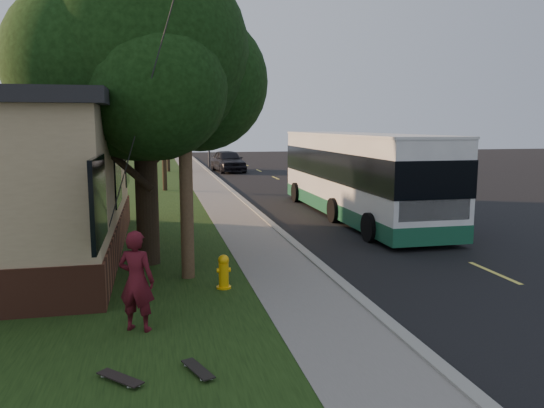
{
  "coord_description": "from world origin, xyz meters",
  "views": [
    {
      "loc": [
        -3.96,
        -11.03,
        3.56
      ],
      "look_at": [
        -0.99,
        2.47,
        1.5
      ],
      "focal_mm": 35.0,
      "sensor_mm": 36.0,
      "label": 1
    }
  ],
  "objects_px": {
    "skateboard_main": "(198,370)",
    "skateboard_spare": "(120,378)",
    "leafy_tree": "(143,59)",
    "transit_bus": "(357,173)",
    "bare_tree_far": "(168,146)",
    "distant_car": "(228,161)",
    "fire_hydrant": "(224,272)",
    "skateboarder": "(136,281)",
    "bare_tree_near": "(164,152)",
    "traffic_signal": "(209,130)",
    "dumpster": "(17,237)",
    "utility_pole": "(183,76)"
  },
  "relations": [
    {
      "from": "bare_tree_near",
      "to": "skateboard_main",
      "type": "relative_size",
      "value": 5.64
    },
    {
      "from": "fire_hydrant",
      "to": "transit_bus",
      "type": "distance_m",
      "value": 10.44
    },
    {
      "from": "dumpster",
      "to": "utility_pole",
      "type": "bearing_deg",
      "value": -31.6
    },
    {
      "from": "skateboard_main",
      "to": "skateboard_spare",
      "type": "xyz_separation_m",
      "value": [
        -1.06,
        -0.04,
        0.0
      ]
    },
    {
      "from": "traffic_signal",
      "to": "distant_car",
      "type": "bearing_deg",
      "value": -77.16
    },
    {
      "from": "bare_tree_far",
      "to": "skateboard_spare",
      "type": "bearing_deg",
      "value": -92.58
    },
    {
      "from": "fire_hydrant",
      "to": "skateboard_main",
      "type": "xyz_separation_m",
      "value": [
        -0.86,
        -3.88,
        -0.31
      ]
    },
    {
      "from": "skateboard_spare",
      "to": "utility_pole",
      "type": "bearing_deg",
      "value": 76.01
    },
    {
      "from": "bare_tree_near",
      "to": "skateboard_spare",
      "type": "bearing_deg",
      "value": -92.69
    },
    {
      "from": "fire_hydrant",
      "to": "skateboard_spare",
      "type": "relative_size",
      "value": 1.08
    },
    {
      "from": "utility_pole",
      "to": "leafy_tree",
      "type": "xyz_separation_m",
      "value": [
        -0.87,
        1.66,
        0.54
      ]
    },
    {
      "from": "skateboarder",
      "to": "fire_hydrant",
      "type": "bearing_deg",
      "value": -106.51
    },
    {
      "from": "skateboard_spare",
      "to": "distant_car",
      "type": "height_order",
      "value": "distant_car"
    },
    {
      "from": "traffic_signal",
      "to": "transit_bus",
      "type": "relative_size",
      "value": 0.46
    },
    {
      "from": "transit_bus",
      "to": "skateboard_spare",
      "type": "height_order",
      "value": "transit_bus"
    },
    {
      "from": "skateboard_main",
      "to": "bare_tree_far",
      "type": "bearing_deg",
      "value": 89.21
    },
    {
      "from": "traffic_signal",
      "to": "transit_bus",
      "type": "bearing_deg",
      "value": -83.01
    },
    {
      "from": "traffic_signal",
      "to": "dumpster",
      "type": "distance_m",
      "value": 31.54
    },
    {
      "from": "skateboard_main",
      "to": "skateboard_spare",
      "type": "bearing_deg",
      "value": -177.88
    },
    {
      "from": "utility_pole",
      "to": "skateboard_main",
      "type": "relative_size",
      "value": 11.87
    },
    {
      "from": "bare_tree_near",
      "to": "bare_tree_far",
      "type": "xyz_separation_m",
      "value": [
        0.5,
        12.0,
        -0.15
      ]
    },
    {
      "from": "bare_tree_near",
      "to": "bare_tree_far",
      "type": "height_order",
      "value": "bare_tree_near"
    },
    {
      "from": "bare_tree_near",
      "to": "transit_bus",
      "type": "relative_size",
      "value": 0.36
    },
    {
      "from": "bare_tree_near",
      "to": "skateboarder",
      "type": "bearing_deg",
      "value": -92.4
    },
    {
      "from": "skateboard_main",
      "to": "dumpster",
      "type": "distance_m",
      "value": 8.54
    },
    {
      "from": "fire_hydrant",
      "to": "leafy_tree",
      "type": "distance_m",
      "value": 5.65
    },
    {
      "from": "skateboard_main",
      "to": "distant_car",
      "type": "height_order",
      "value": "distant_car"
    },
    {
      "from": "bare_tree_far",
      "to": "skateboarder",
      "type": "xyz_separation_m",
      "value": [
        -1.34,
        -32.05,
        -1.06
      ]
    },
    {
      "from": "transit_bus",
      "to": "dumpster",
      "type": "relative_size",
      "value": 7.93
    },
    {
      "from": "traffic_signal",
      "to": "skateboard_spare",
      "type": "xyz_separation_m",
      "value": [
        -5.03,
        -37.92,
        -3.04
      ]
    },
    {
      "from": "leafy_tree",
      "to": "skateboarder",
      "type": "bearing_deg",
      "value": -92.07
    },
    {
      "from": "bare_tree_far",
      "to": "transit_bus",
      "type": "xyz_separation_m",
      "value": [
        6.66,
        -21.74,
        -0.27
      ]
    },
    {
      "from": "leafy_tree",
      "to": "skateboard_spare",
      "type": "relative_size",
      "value": 11.4
    },
    {
      "from": "dumpster",
      "to": "distant_car",
      "type": "relative_size",
      "value": 0.3
    },
    {
      "from": "leafy_tree",
      "to": "skateboard_spare",
      "type": "xyz_separation_m",
      "value": [
        -0.36,
        -6.57,
        -5.04
      ]
    },
    {
      "from": "skateboard_main",
      "to": "skateboard_spare",
      "type": "distance_m",
      "value": 1.06
    },
    {
      "from": "skateboard_spare",
      "to": "leafy_tree",
      "type": "bearing_deg",
      "value": 86.88
    },
    {
      "from": "traffic_signal",
      "to": "leafy_tree",
      "type": "bearing_deg",
      "value": -98.47
    },
    {
      "from": "bare_tree_near",
      "to": "skateboard_main",
      "type": "height_order",
      "value": "bare_tree_near"
    },
    {
      "from": "leafy_tree",
      "to": "transit_bus",
      "type": "bearing_deg",
      "value": 35.63
    },
    {
      "from": "bare_tree_far",
      "to": "distant_car",
      "type": "height_order",
      "value": "bare_tree_far"
    },
    {
      "from": "bare_tree_near",
      "to": "bare_tree_far",
      "type": "distance_m",
      "value": 12.01
    },
    {
      "from": "skateboard_main",
      "to": "distant_car",
      "type": "xyz_separation_m",
      "value": [
        4.96,
        33.49,
        0.72
      ]
    },
    {
      "from": "bare_tree_far",
      "to": "skateboarder",
      "type": "distance_m",
      "value": 32.09
    },
    {
      "from": "dumpster",
      "to": "distant_car",
      "type": "distance_m",
      "value": 27.54
    },
    {
      "from": "skateboarder",
      "to": "bare_tree_near",
      "type": "bearing_deg",
      "value": -68.52
    },
    {
      "from": "transit_bus",
      "to": "distant_car",
      "type": "relative_size",
      "value": 2.41
    },
    {
      "from": "utility_pole",
      "to": "distant_car",
      "type": "bearing_deg",
      "value": 80.47
    },
    {
      "from": "fire_hydrant",
      "to": "skateboard_main",
      "type": "bearing_deg",
      "value": -102.57
    },
    {
      "from": "fire_hydrant",
      "to": "utility_pole",
      "type": "bearing_deg",
      "value": 125.38
    }
  ]
}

